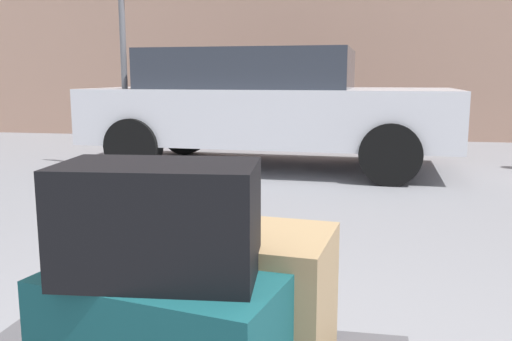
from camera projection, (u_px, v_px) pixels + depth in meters
duffel_bag_tan_center at (209, 291)px, 1.52m from camera, size 0.70×0.41×0.36m
duffel_bag_black_topmost_pile at (159, 221)px, 1.22m from camera, size 0.46×0.28×0.26m
parked_car at (266, 105)px, 6.68m from camera, size 4.37×2.07×1.42m
no_parking_sign at (123, 38)px, 6.37m from camera, size 0.49×0.12×2.50m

